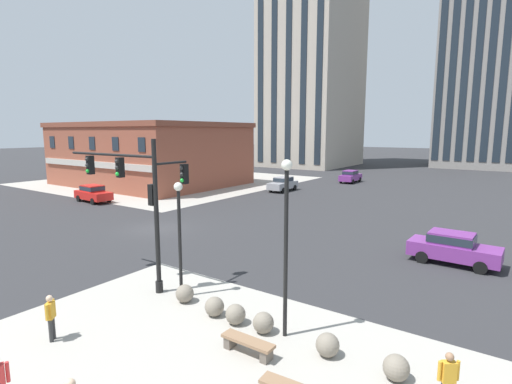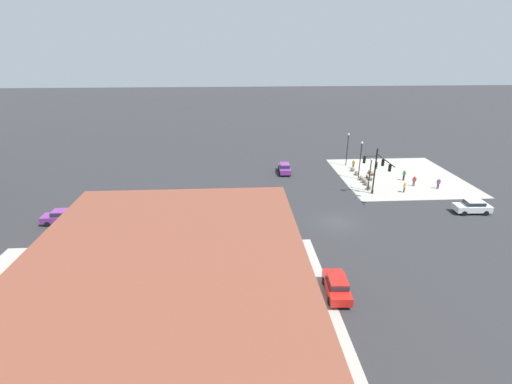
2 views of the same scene
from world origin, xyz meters
name	(u,v)px [view 1 (image 1 of 2)]	position (x,y,z in m)	size (l,w,h in m)	color
ground_plane	(157,228)	(0.00, 0.00, 0.00)	(320.00, 320.00, 0.00)	#2D2D30
sidewalk_far_corner	(171,181)	(-20.00, 20.00, 0.00)	(32.00, 32.00, 0.02)	#A8A399
traffic_signal_main	(142,194)	(7.74, -7.38, 4.22)	(6.16, 2.09, 6.63)	black
bollard_sphere_curb_a	(185,293)	(10.51, -7.66, 0.37)	(0.74, 0.74, 0.74)	gray
bollard_sphere_curb_b	(214,307)	(12.30, -7.88, 0.37)	(0.74, 0.74, 0.74)	gray
bollard_sphere_curb_c	(236,314)	(13.34, -7.93, 0.37)	(0.74, 0.74, 0.74)	gray
bollard_sphere_curb_d	(263,323)	(14.52, -7.87, 0.37)	(0.74, 0.74, 0.74)	gray
bollard_sphere_curb_e	(328,345)	(16.95, -7.91, 0.37)	(0.74, 0.74, 0.74)	gray
bollard_sphere_curb_f	(396,368)	(19.03, -7.90, 0.37)	(0.74, 0.74, 0.74)	gray
bench_near_signal	(248,344)	(14.85, -9.24, 0.33)	(1.80, 0.49, 0.49)	#8E6B4C
pedestrian_near_bench	(448,378)	(20.39, -8.38, 0.87)	(0.46, 0.37, 1.54)	#232847
pedestrian_walking_east	(51,315)	(9.02, -12.33, 0.91)	(0.38, 0.45, 1.60)	#333333
street_lamp_corner_near	(179,225)	(10.00, -7.36, 3.11)	(0.36, 0.36, 4.89)	black
street_lamp_mid_sidewalk	(286,230)	(15.24, -7.62, 3.73)	(0.36, 0.36, 6.04)	black
car_main_northbound_near	(93,193)	(-13.59, 3.66, 0.92)	(4.51, 2.12, 1.68)	red
car_main_northbound_far	(453,247)	(18.73, 3.82, 0.92)	(4.46, 2.01, 1.68)	#7A3389
car_main_southbound_near	(283,183)	(-1.83, 20.70, 0.92)	(1.91, 4.41, 1.68)	#99999E
car_cross_eastbound	(350,176)	(1.76, 32.74, 0.92)	(1.92, 4.42, 1.68)	#7A3389
storefront_block_near_corner	(150,153)	(-20.00, 16.42, 4.05)	(22.44, 17.28, 8.08)	brown
residential_tower_skyline_left	(314,31)	(-15.55, 54.88, 26.72)	(15.70, 19.79, 53.39)	#B2A899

